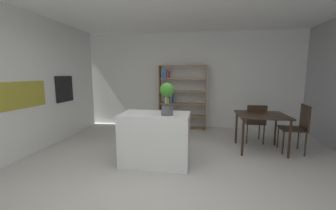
{
  "coord_description": "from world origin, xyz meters",
  "views": [
    {
      "loc": [
        0.56,
        -2.98,
        1.57
      ],
      "look_at": [
        0.01,
        0.47,
        1.05
      ],
      "focal_mm": 22.26,
      "sensor_mm": 36.0,
      "label": 1
    }
  ],
  "objects_px": {
    "potted_plant_on_island": "(167,96)",
    "open_bookshelf": "(178,99)",
    "built_in_oven": "(64,89)",
    "dining_table": "(261,118)",
    "kitchen_island": "(155,139)",
    "dining_chair_far": "(255,120)",
    "dining_chair_window_side": "(298,124)"
  },
  "relations": [
    {
      "from": "potted_plant_on_island",
      "to": "open_bookshelf",
      "type": "bearing_deg",
      "value": 92.21
    },
    {
      "from": "built_in_oven",
      "to": "dining_table",
      "type": "relative_size",
      "value": 0.64
    },
    {
      "from": "kitchen_island",
      "to": "dining_table",
      "type": "height_order",
      "value": "kitchen_island"
    },
    {
      "from": "dining_chair_far",
      "to": "dining_table",
      "type": "bearing_deg",
      "value": 89.55
    },
    {
      "from": "kitchen_island",
      "to": "dining_chair_window_side",
      "type": "height_order",
      "value": "dining_chair_window_side"
    },
    {
      "from": "built_in_oven",
      "to": "dining_chair_window_side",
      "type": "xyz_separation_m",
      "value": [
        5.17,
        -0.16,
        -0.64
      ]
    },
    {
      "from": "potted_plant_on_island",
      "to": "kitchen_island",
      "type": "bearing_deg",
      "value": 154.03
    },
    {
      "from": "kitchen_island",
      "to": "open_bookshelf",
      "type": "bearing_deg",
      "value": 87.09
    },
    {
      "from": "dining_table",
      "to": "built_in_oven",
      "type": "bearing_deg",
      "value": 178.09
    },
    {
      "from": "dining_table",
      "to": "open_bookshelf",
      "type": "bearing_deg",
      "value": 141.07
    },
    {
      "from": "built_in_oven",
      "to": "potted_plant_on_island",
      "type": "bearing_deg",
      "value": -24.62
    },
    {
      "from": "open_bookshelf",
      "to": "dining_chair_far",
      "type": "xyz_separation_m",
      "value": [
        1.87,
        -1.05,
        -0.32
      ]
    },
    {
      "from": "dining_chair_window_side",
      "to": "dining_chair_far",
      "type": "distance_m",
      "value": 0.84
    },
    {
      "from": "open_bookshelf",
      "to": "dining_table",
      "type": "bearing_deg",
      "value": -38.93
    },
    {
      "from": "kitchen_island",
      "to": "potted_plant_on_island",
      "type": "xyz_separation_m",
      "value": [
        0.23,
        -0.11,
        0.76
      ]
    },
    {
      "from": "dining_chair_window_side",
      "to": "built_in_oven",
      "type": "bearing_deg",
      "value": -86.07
    },
    {
      "from": "dining_chair_far",
      "to": "dining_chair_window_side",
      "type": "bearing_deg",
      "value": 145.6
    },
    {
      "from": "dining_chair_window_side",
      "to": "dining_chair_far",
      "type": "bearing_deg",
      "value": -118.33
    },
    {
      "from": "built_in_oven",
      "to": "dining_chair_window_side",
      "type": "bearing_deg",
      "value": -1.76
    },
    {
      "from": "built_in_oven",
      "to": "open_bookshelf",
      "type": "height_order",
      "value": "open_bookshelf"
    },
    {
      "from": "dining_table",
      "to": "dining_chair_far",
      "type": "distance_m",
      "value": 0.48
    },
    {
      "from": "dining_table",
      "to": "dining_chair_window_side",
      "type": "xyz_separation_m",
      "value": [
        0.7,
        -0.01,
        -0.1
      ]
    },
    {
      "from": "open_bookshelf",
      "to": "dining_chair_window_side",
      "type": "height_order",
      "value": "open_bookshelf"
    },
    {
      "from": "built_in_oven",
      "to": "potted_plant_on_island",
      "type": "distance_m",
      "value": 2.97
    },
    {
      "from": "potted_plant_on_island",
      "to": "dining_chair_far",
      "type": "bearing_deg",
      "value": 41.26
    },
    {
      "from": "built_in_oven",
      "to": "dining_chair_far",
      "type": "xyz_separation_m",
      "value": [
        4.47,
        0.31,
        -0.68
      ]
    },
    {
      "from": "potted_plant_on_island",
      "to": "open_bookshelf",
      "type": "distance_m",
      "value": 2.63
    },
    {
      "from": "built_in_oven",
      "to": "potted_plant_on_island",
      "type": "xyz_separation_m",
      "value": [
        2.7,
        -1.24,
        -0.0
      ]
    },
    {
      "from": "built_in_oven",
      "to": "kitchen_island",
      "type": "bearing_deg",
      "value": -24.49
    },
    {
      "from": "kitchen_island",
      "to": "dining_chair_far",
      "type": "bearing_deg",
      "value": 35.83
    },
    {
      "from": "open_bookshelf",
      "to": "dining_chair_far",
      "type": "height_order",
      "value": "open_bookshelf"
    },
    {
      "from": "potted_plant_on_island",
      "to": "dining_chair_far",
      "type": "distance_m",
      "value": 2.45
    }
  ]
}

